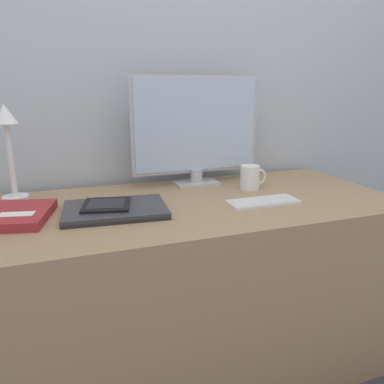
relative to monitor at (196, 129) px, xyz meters
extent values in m
cube|color=#B2BCC6|center=(-0.10, 0.17, 0.24)|extent=(3.60, 0.05, 2.40)
cube|color=#997A56|center=(-0.10, -0.24, -0.60)|extent=(1.56, 0.70, 0.71)
cube|color=#B7B7BC|center=(0.00, 0.00, -0.24)|extent=(0.19, 0.11, 0.01)
cylinder|color=#B7B7BC|center=(0.00, 0.00, -0.20)|extent=(0.05, 0.05, 0.06)
cube|color=#B7B7BC|center=(0.00, 0.00, 0.02)|extent=(0.57, 0.01, 0.41)
cube|color=#ADC6E5|center=(0.00, -0.01, 0.02)|extent=(0.54, 0.01, 0.38)
cube|color=silver|center=(0.14, -0.35, -0.24)|extent=(0.26, 0.11, 0.01)
cube|color=silver|center=(0.14, -0.36, -0.23)|extent=(0.25, 0.09, 0.00)
cube|color=#232328|center=(-0.40, -0.28, -0.24)|extent=(0.37, 0.27, 0.01)
cube|color=#333338|center=(-0.40, -0.28, -0.23)|extent=(0.37, 0.27, 0.01)
cube|color=black|center=(-0.43, -0.26, -0.22)|extent=(0.19, 0.19, 0.01)
cube|color=black|center=(-0.43, -0.26, -0.21)|extent=(0.14, 0.14, 0.00)
cylinder|color=white|center=(-0.74, -0.01, -0.23)|extent=(0.10, 0.10, 0.02)
cylinder|color=white|center=(-0.74, -0.01, -0.09)|extent=(0.02, 0.02, 0.27)
cone|color=white|center=(-0.74, -0.01, 0.08)|extent=(0.09, 0.09, 0.07)
cube|color=maroon|center=(-0.71, -0.24, -0.23)|extent=(0.25, 0.29, 0.03)
cube|color=silver|center=(-0.71, -0.28, -0.21)|extent=(0.11, 0.07, 0.00)
cylinder|color=white|center=(0.19, -0.15, -0.19)|extent=(0.08, 0.08, 0.10)
torus|color=white|center=(0.23, -0.15, -0.19)|extent=(0.07, 0.01, 0.07)
camera|label=1|loc=(-0.56, -1.52, 0.18)|focal=35.00mm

